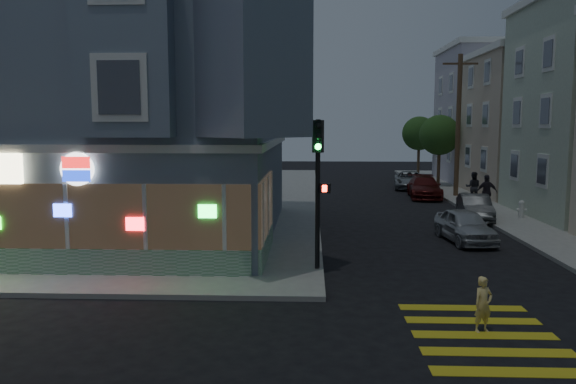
# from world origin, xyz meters

# --- Properties ---
(ground) EXTENTS (120.00, 120.00, 0.00)m
(ground) POSITION_xyz_m (0.00, 0.00, 0.00)
(ground) COLOR black
(ground) RESTS_ON ground
(sidewalk_nw) EXTENTS (33.00, 42.00, 0.15)m
(sidewalk_nw) POSITION_xyz_m (-13.50, 23.00, 0.07)
(sidewalk_nw) COLOR gray
(sidewalk_nw) RESTS_ON ground
(corner_building) EXTENTS (14.60, 14.60, 11.40)m
(corner_building) POSITION_xyz_m (-6.00, 10.98, 5.82)
(corner_building) COLOR slate
(corner_building) RESTS_ON sidewalk_nw
(row_house_c) EXTENTS (12.00, 8.60, 9.00)m
(row_house_c) POSITION_xyz_m (19.50, 25.00, 4.65)
(row_house_c) COLOR #C1B195
(row_house_c) RESTS_ON sidewalk_ne
(row_house_d) EXTENTS (12.00, 8.60, 10.50)m
(row_house_d) POSITION_xyz_m (19.50, 34.00, 5.40)
(row_house_d) COLOR #A7A1B1
(row_house_d) RESTS_ON sidewalk_ne
(utility_pole) EXTENTS (2.20, 0.30, 9.00)m
(utility_pole) POSITION_xyz_m (12.00, 24.00, 4.80)
(utility_pole) COLOR #4C3826
(utility_pole) RESTS_ON sidewalk_ne
(street_tree_near) EXTENTS (3.00, 3.00, 5.30)m
(street_tree_near) POSITION_xyz_m (12.20, 30.00, 3.94)
(street_tree_near) COLOR #4C3826
(street_tree_near) RESTS_ON sidewalk_ne
(street_tree_far) EXTENTS (3.00, 3.00, 5.30)m
(street_tree_far) POSITION_xyz_m (12.20, 38.00, 3.94)
(street_tree_far) COLOR #4C3826
(street_tree_far) RESTS_ON sidewalk_ne
(running_child) EXTENTS (0.55, 0.46, 1.29)m
(running_child) POSITION_xyz_m (6.52, -0.02, 0.65)
(running_child) COLOR #E9CE77
(running_child) RESTS_ON ground
(pedestrian_a) EXTENTS (1.03, 0.90, 1.79)m
(pedestrian_a) POSITION_xyz_m (12.20, 20.85, 1.05)
(pedestrian_a) COLOR black
(pedestrian_a) RESTS_ON sidewalk_ne
(pedestrian_b) EXTENTS (1.13, 0.48, 1.92)m
(pedestrian_b) POSITION_xyz_m (12.00, 17.63, 1.11)
(pedestrian_b) COLOR #25222A
(pedestrian_b) RESTS_ON sidewalk_ne
(parked_car_a) EXTENTS (1.97, 4.04, 1.33)m
(parked_car_a) POSITION_xyz_m (8.81, 10.02, 0.66)
(parked_car_a) COLOR #B1B5B9
(parked_car_a) RESTS_ON ground
(parked_car_b) EXTENTS (1.82, 4.01, 1.28)m
(parked_car_b) POSITION_xyz_m (10.70, 15.22, 0.64)
(parked_car_b) COLOR #3A3D3F
(parked_car_b) RESTS_ON ground
(parked_car_c) EXTENTS (2.34, 4.94, 1.39)m
(parked_car_c) POSITION_xyz_m (9.92, 23.77, 0.69)
(parked_car_c) COLOR #511412
(parked_car_c) RESTS_ON ground
(parked_car_d) EXTENTS (2.76, 4.93, 1.30)m
(parked_car_d) POSITION_xyz_m (9.87, 28.97, 0.65)
(parked_car_d) COLOR gray
(parked_car_d) RESTS_ON ground
(traffic_signal) EXTENTS (0.59, 0.53, 4.73)m
(traffic_signal) POSITION_xyz_m (2.82, 4.88, 3.35)
(traffic_signal) COLOR black
(traffic_signal) RESTS_ON sidewalk_nw
(fire_hydrant) EXTENTS (0.49, 0.28, 0.85)m
(fire_hydrant) POSITION_xyz_m (13.00, 15.30, 0.60)
(fire_hydrant) COLOR silver
(fire_hydrant) RESTS_ON sidewalk_ne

